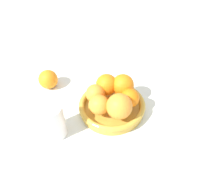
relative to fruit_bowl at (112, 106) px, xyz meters
The scene contains 5 objects.
ground_plane 0.02m from the fruit_bowl, ahead, with size 4.00×4.00×0.00m, color silver.
fruit_bowl is the anchor object (origin of this frame).
orange_pile 0.06m from the fruit_bowl, 144.44° to the right, with size 0.19×0.19×0.08m.
stray_orange 0.28m from the fruit_bowl, 16.95° to the left, with size 0.07×0.07×0.07m, color orange.
drinking_glass 0.21m from the fruit_bowl, 72.74° to the left, with size 0.08×0.08×0.12m, color white.
Camera 1 is at (-0.37, 0.38, 0.58)m, focal length 35.00 mm.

